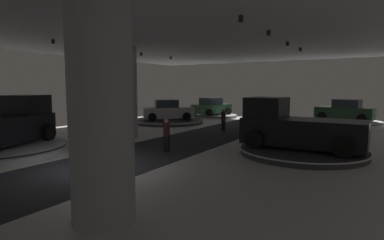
{
  "coord_description": "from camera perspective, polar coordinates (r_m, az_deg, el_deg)",
  "views": [
    {
      "loc": [
        9.36,
        -7.9,
        3.09
      ],
      "look_at": [
        1.13,
        5.49,
        1.4
      ],
      "focal_mm": 29.19,
      "sensor_mm": 36.0,
      "label": 1
    }
  ],
  "objects": [
    {
      "name": "pickup_truck_near_left",
      "position": [
        16.98,
        -30.98,
        -0.81
      ],
      "size": [
        4.11,
        5.7,
        2.3
      ],
      "color": "black",
      "rests_on": "display_platform_near_left"
    },
    {
      "name": "display_platform_deep_right",
      "position": [
        27.68,
        26.02,
        -0.46
      ],
      "size": [
        5.67,
        5.67,
        0.38
      ],
      "color": "silver",
      "rests_on": "ground"
    },
    {
      "name": "column_left",
      "position": [
        19.51,
        -11.93,
        5.01
      ],
      "size": [
        1.33,
        1.33,
        5.5
      ],
      "color": "#ADADB2",
      "rests_on": "ground"
    },
    {
      "name": "display_platform_mid_right",
      "position": [
        15.21,
        19.43,
        -5.34
      ],
      "size": [
        5.68,
        5.68,
        0.28
      ],
      "color": "#333338",
      "rests_on": "ground"
    },
    {
      "name": "display_car_deep_right",
      "position": [
        27.59,
        26.18,
        1.46
      ],
      "size": [
        4.42,
        2.72,
        1.71
      ],
      "color": "#2D5638",
      "rests_on": "display_platform_deep_right"
    },
    {
      "name": "display_platform_deep_left",
      "position": [
        31.81,
        3.66,
        0.8
      ],
      "size": [
        5.15,
        5.15,
        0.24
      ],
      "color": "#B7B7BC",
      "rests_on": "ground"
    },
    {
      "name": "display_car_far_left",
      "position": [
        26.54,
        -4.46,
        1.7
      ],
      "size": [
        4.27,
        4.21,
        1.71
      ],
      "color": "silver",
      "rests_on": "display_platform_far_left"
    },
    {
      "name": "ceiling_with_spotlights",
      "position": [
        12.5,
        -18.73,
        17.17
      ],
      "size": [
        24.0,
        44.0,
        0.39
      ],
      "color": "silver"
    },
    {
      "name": "display_platform_far_left",
      "position": [
        26.63,
        -4.37,
        -0.2
      ],
      "size": [
        6.06,
        6.06,
        0.28
      ],
      "color": "#333338",
      "rests_on": "ground"
    },
    {
      "name": "pickup_truck_mid_right",
      "position": [
        15.11,
        18.39,
        -1.31
      ],
      "size": [
        5.31,
        2.65,
        2.3
      ],
      "color": "black",
      "rests_on": "display_platform_mid_right"
    },
    {
      "name": "visitor_walking_far",
      "position": [
        21.7,
        5.76,
        0.33
      ],
      "size": [
        0.32,
        0.32,
        1.59
      ],
      "color": "black",
      "rests_on": "ground"
    },
    {
      "name": "ground",
      "position": [
        12.64,
        -17.85,
        -8.43
      ],
      "size": [
        24.0,
        44.0,
        0.06
      ],
      "color": "silver"
    },
    {
      "name": "display_car_deep_left",
      "position": [
        31.72,
        3.64,
        2.36
      ],
      "size": [
        3.06,
        4.52,
        1.71
      ],
      "color": "#2D5638",
      "rests_on": "display_platform_deep_left"
    },
    {
      "name": "column_right",
      "position": [
        7.26,
        -16.29,
        3.19
      ],
      "size": [
        1.44,
        1.44,
        5.5
      ],
      "color": "#ADADB2",
      "rests_on": "ground"
    },
    {
      "name": "display_platform_near_left",
      "position": [
        16.89,
        -31.49,
        -4.63
      ],
      "size": [
        5.68,
        5.68,
        0.36
      ],
      "color": "#B7B7BC",
      "rests_on": "ground"
    },
    {
      "name": "visitor_walking_near",
      "position": [
        14.75,
        -4.68,
        -2.4
      ],
      "size": [
        0.32,
        0.32,
        1.59
      ],
      "color": "black",
      "rests_on": "ground"
    }
  ]
}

